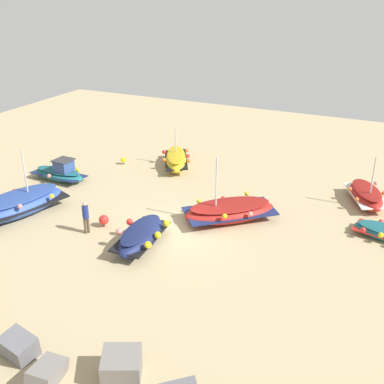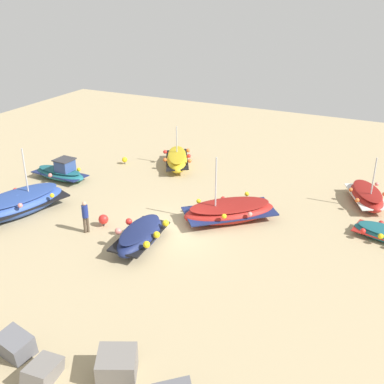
{
  "view_description": "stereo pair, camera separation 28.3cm",
  "coord_description": "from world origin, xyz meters",
  "px_view_note": "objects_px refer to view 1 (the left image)",
  "views": [
    {
      "loc": [
        -9.86,
        18.91,
        11.73
      ],
      "look_at": [
        0.52,
        -3.06,
        0.9
      ],
      "focal_mm": 44.19,
      "sensor_mm": 36.0,
      "label": 1
    },
    {
      "loc": [
        -10.12,
        18.79,
        11.73
      ],
      "look_at": [
        0.52,
        -3.06,
        0.9
      ],
      "focal_mm": 44.19,
      "sensor_mm": 36.0,
      "label": 2
    }
  ],
  "objects_px": {
    "fishing_boat_0": "(141,236)",
    "person_walking": "(86,215)",
    "fishing_boat_5": "(176,160)",
    "fishing_boat_6": "(366,195)",
    "fishing_boat_4": "(18,204)",
    "mooring_buoy_0": "(104,220)",
    "mooring_buoy_1": "(123,160)",
    "fishing_boat_2": "(230,211)",
    "fishing_boat_3": "(59,173)"
  },
  "relations": [
    {
      "from": "fishing_boat_0",
      "to": "fishing_boat_4",
      "type": "distance_m",
      "value": 7.82
    },
    {
      "from": "mooring_buoy_1",
      "to": "fishing_boat_5",
      "type": "bearing_deg",
      "value": -162.14
    },
    {
      "from": "person_walking",
      "to": "fishing_boat_4",
      "type": "bearing_deg",
      "value": 31.91
    },
    {
      "from": "mooring_buoy_0",
      "to": "fishing_boat_0",
      "type": "bearing_deg",
      "value": 162.91
    },
    {
      "from": "fishing_boat_6",
      "to": "mooring_buoy_0",
      "type": "bearing_deg",
      "value": 102.23
    },
    {
      "from": "fishing_boat_0",
      "to": "fishing_boat_6",
      "type": "relative_size",
      "value": 0.97
    },
    {
      "from": "fishing_boat_5",
      "to": "fishing_boat_2",
      "type": "bearing_deg",
      "value": 18.04
    },
    {
      "from": "fishing_boat_0",
      "to": "fishing_boat_6",
      "type": "bearing_deg",
      "value": 131.69
    },
    {
      "from": "fishing_boat_2",
      "to": "mooring_buoy_1",
      "type": "distance_m",
      "value": 10.9
    },
    {
      "from": "mooring_buoy_0",
      "to": "fishing_boat_6",
      "type": "bearing_deg",
      "value": -143.62
    },
    {
      "from": "mooring_buoy_0",
      "to": "mooring_buoy_1",
      "type": "relative_size",
      "value": 1.28
    },
    {
      "from": "fishing_boat_3",
      "to": "mooring_buoy_1",
      "type": "distance_m",
      "value": 4.71
    },
    {
      "from": "fishing_boat_5",
      "to": "fishing_boat_6",
      "type": "distance_m",
      "value": 12.6
    },
    {
      "from": "fishing_boat_0",
      "to": "fishing_boat_5",
      "type": "bearing_deg",
      "value": -166.6
    },
    {
      "from": "fishing_boat_0",
      "to": "mooring_buoy_1",
      "type": "bearing_deg",
      "value": -147.57
    },
    {
      "from": "fishing_boat_2",
      "to": "fishing_boat_3",
      "type": "distance_m",
      "value": 11.97
    },
    {
      "from": "mooring_buoy_1",
      "to": "fishing_boat_3",
      "type": "bearing_deg",
      "value": 62.8
    },
    {
      "from": "fishing_boat_2",
      "to": "mooring_buoy_0",
      "type": "xyz_separation_m",
      "value": [
        5.66,
        3.54,
        -0.13
      ]
    },
    {
      "from": "fishing_boat_3",
      "to": "mooring_buoy_1",
      "type": "height_order",
      "value": "fishing_boat_3"
    },
    {
      "from": "fishing_boat_4",
      "to": "mooring_buoy_1",
      "type": "xyz_separation_m",
      "value": [
        -0.88,
        -9.11,
        -0.31
      ]
    },
    {
      "from": "person_walking",
      "to": "fishing_boat_2",
      "type": "bearing_deg",
      "value": -110.69
    },
    {
      "from": "fishing_boat_0",
      "to": "person_walking",
      "type": "distance_m",
      "value": 3.22
    },
    {
      "from": "fishing_boat_3",
      "to": "fishing_boat_5",
      "type": "height_order",
      "value": "fishing_boat_5"
    },
    {
      "from": "fishing_boat_3",
      "to": "fishing_boat_6",
      "type": "bearing_deg",
      "value": 17.32
    },
    {
      "from": "fishing_boat_2",
      "to": "fishing_boat_6",
      "type": "bearing_deg",
      "value": -1.81
    },
    {
      "from": "fishing_boat_6",
      "to": "mooring_buoy_1",
      "type": "relative_size",
      "value": 7.99
    },
    {
      "from": "mooring_buoy_1",
      "to": "person_walking",
      "type": "bearing_deg",
      "value": 112.18
    },
    {
      "from": "fishing_boat_0",
      "to": "mooring_buoy_0",
      "type": "xyz_separation_m",
      "value": [
        2.78,
        -0.86,
        -0.14
      ]
    },
    {
      "from": "fishing_boat_2",
      "to": "fishing_boat_3",
      "type": "height_order",
      "value": "fishing_boat_2"
    },
    {
      "from": "fishing_boat_2",
      "to": "mooring_buoy_0",
      "type": "relative_size",
      "value": 7.79
    },
    {
      "from": "fishing_boat_2",
      "to": "fishing_boat_4",
      "type": "height_order",
      "value": "fishing_boat_2"
    },
    {
      "from": "person_walking",
      "to": "mooring_buoy_1",
      "type": "relative_size",
      "value": 3.38
    },
    {
      "from": "fishing_boat_2",
      "to": "mooring_buoy_0",
      "type": "height_order",
      "value": "fishing_boat_2"
    },
    {
      "from": "fishing_boat_0",
      "to": "fishing_boat_5",
      "type": "distance_m",
      "value": 10.82
    },
    {
      "from": "fishing_boat_5",
      "to": "fishing_boat_6",
      "type": "bearing_deg",
      "value": 58.65
    },
    {
      "from": "fishing_boat_5",
      "to": "person_walking",
      "type": "relative_size",
      "value": 2.57
    },
    {
      "from": "fishing_boat_3",
      "to": "fishing_boat_6",
      "type": "xyz_separation_m",
      "value": [
        -18.29,
        -4.75,
        0.03
      ]
    },
    {
      "from": "person_walking",
      "to": "mooring_buoy_0",
      "type": "xyz_separation_m",
      "value": [
        -0.4,
        -0.92,
        -0.6
      ]
    },
    {
      "from": "fishing_boat_2",
      "to": "person_walking",
      "type": "xyz_separation_m",
      "value": [
        6.06,
        4.46,
        0.47
      ]
    },
    {
      "from": "fishing_boat_4",
      "to": "mooring_buoy_1",
      "type": "bearing_deg",
      "value": -169.41
    },
    {
      "from": "fishing_boat_0",
      "to": "person_walking",
      "type": "xyz_separation_m",
      "value": [
        3.18,
        0.07,
        0.46
      ]
    },
    {
      "from": "fishing_boat_2",
      "to": "fishing_boat_6",
      "type": "relative_size",
      "value": 1.25
    },
    {
      "from": "fishing_boat_0",
      "to": "fishing_boat_6",
      "type": "height_order",
      "value": "fishing_boat_6"
    },
    {
      "from": "fishing_boat_6",
      "to": "mooring_buoy_1",
      "type": "bearing_deg",
      "value": 67.85
    },
    {
      "from": "fishing_boat_5",
      "to": "mooring_buoy_0",
      "type": "height_order",
      "value": "fishing_boat_5"
    },
    {
      "from": "fishing_boat_4",
      "to": "mooring_buoy_0",
      "type": "distance_m",
      "value": 5.1
    },
    {
      "from": "fishing_boat_4",
      "to": "person_walking",
      "type": "relative_size",
      "value": 3.36
    },
    {
      "from": "fishing_boat_5",
      "to": "mooring_buoy_1",
      "type": "distance_m",
      "value": 3.75
    },
    {
      "from": "fishing_boat_0",
      "to": "fishing_boat_3",
      "type": "distance_m",
      "value": 10.34
    },
    {
      "from": "fishing_boat_4",
      "to": "fishing_boat_0",
      "type": "bearing_deg",
      "value": 105.98
    }
  ]
}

